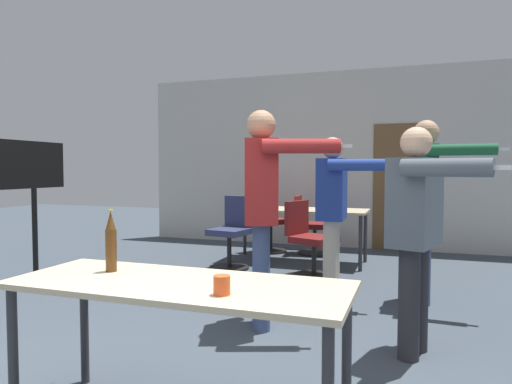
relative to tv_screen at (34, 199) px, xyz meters
The scene contains 14 objects.
back_wall 4.67m from the tv_screen, 52.03° to the left, with size 6.77×0.12×2.96m.
conference_table_near 3.69m from the tv_screen, 34.81° to the right, with size 1.72×0.65×0.76m.
conference_table_far 3.37m from the tv_screen, 40.01° to the left, with size 1.94×0.73×0.76m.
tv_screen is the anchor object (origin of this frame).
person_near_casual 2.99m from the tv_screen, 10.07° to the right, with size 0.95×0.66×1.80m.
person_right_polo 3.39m from the tv_screen, 10.36° to the left, with size 0.78×0.70×1.65m.
person_left_plaid 4.21m from the tv_screen, ahead, with size 0.71×0.83×1.61m.
person_far_watching 4.29m from the tv_screen, ahead, with size 0.80×0.66×1.79m.
office_chair_far_left 3.88m from the tv_screen, 47.37° to the left, with size 0.57×0.52×0.91m.
office_chair_mid_tucked 2.44m from the tv_screen, 39.32° to the left, with size 0.53×0.59×0.95m.
office_chair_side_rolled 3.39m from the tv_screen, 54.89° to the left, with size 0.67×0.68×0.95m.
office_chair_near_pushed 3.26m from the tv_screen, 25.20° to the left, with size 0.65×0.61×0.92m.
beer_bottle 3.26m from the tv_screen, 38.22° to the right, with size 0.06×0.06×0.34m.
drink_cup 4.01m from the tv_screen, 34.09° to the right, with size 0.08×0.08×0.09m.
Camera 1 is at (1.29, -1.50, 1.32)m, focal length 32.00 mm.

